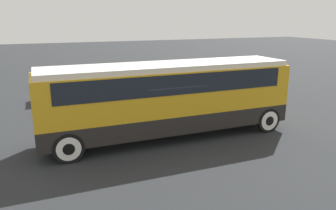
{
  "coord_description": "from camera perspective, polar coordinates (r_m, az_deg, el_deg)",
  "views": [
    {
      "loc": [
        -5.15,
        -12.74,
        5.17
      ],
      "look_at": [
        0.0,
        0.0,
        1.48
      ],
      "focal_mm": 35.0,
      "sensor_mm": 36.0,
      "label": 1
    }
  ],
  "objects": [
    {
      "name": "ground_plane",
      "position": [
        14.68,
        0.0,
        -5.58
      ],
      "size": [
        120.0,
        120.0,
        0.0
      ],
      "primitive_type": "plane",
      "color": "#26282B"
    },
    {
      "name": "tour_bus",
      "position": [
        14.14,
        0.36,
        2.02
      ],
      "size": [
        10.92,
        2.51,
        3.28
      ],
      "color": "black",
      "rests_on": "ground_plane"
    },
    {
      "name": "parked_car_near",
      "position": [
        22.09,
        -15.75,
        2.83
      ],
      "size": [
        4.78,
        1.95,
        1.41
      ],
      "color": "silver",
      "rests_on": "ground_plane"
    },
    {
      "name": "parked_car_mid",
      "position": [
        21.27,
        2.25,
        3.01
      ],
      "size": [
        4.2,
        1.79,
        1.5
      ],
      "color": "#BCBCC1",
      "rests_on": "ground_plane"
    }
  ]
}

